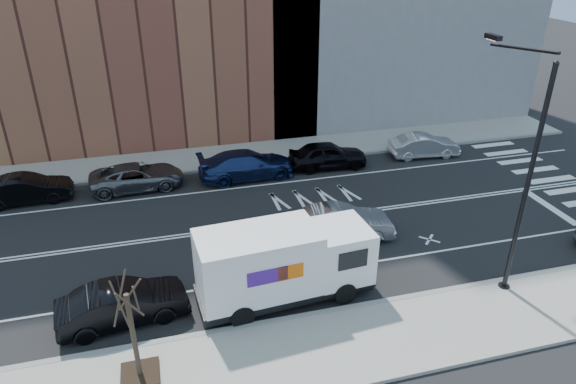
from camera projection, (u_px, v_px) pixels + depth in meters
ground at (286, 222)px, 25.18m from camera, size 120.00×120.00×0.00m
sidewalk_near at (351, 345)px, 17.56m from camera, size 44.00×3.60×0.15m
sidewalk_far at (251, 154)px, 32.73m from camera, size 44.00×3.60×0.15m
curb_near at (334, 311)px, 19.11m from camera, size 44.00×0.25×0.17m
curb_far at (257, 165)px, 31.17m from camera, size 44.00×0.25×0.17m
crosswalk at (560, 185)px, 28.87m from camera, size 3.00×14.00×0.01m
road_markings at (286, 222)px, 25.18m from camera, size 40.00×8.60×0.01m
streetlight at (521, 168)px, 18.55m from camera, size 0.44×4.02×9.34m
street_tree at (135, 344)px, 15.67m from camera, size 1.20×1.20×3.75m
fedex_van at (283, 263)px, 19.26m from camera, size 6.88×2.79×3.07m
far_parked_b at (27, 189)px, 26.74m from camera, size 4.55×1.80×1.48m
far_parked_c at (137, 177)px, 28.19m from camera, size 5.12×2.55×1.39m
far_parked_d at (247, 165)px, 29.40m from camera, size 5.64×2.54×1.60m
far_parked_e at (328, 155)px, 30.69m from camera, size 4.78×2.16×1.59m
far_parked_f at (424, 146)px, 32.26m from camera, size 4.47×1.88×1.44m
driving_sedan at (340, 224)px, 23.42m from camera, size 4.97×2.09×1.60m
near_parked_rear_a at (123, 304)px, 18.43m from camera, size 4.77×2.22×1.51m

